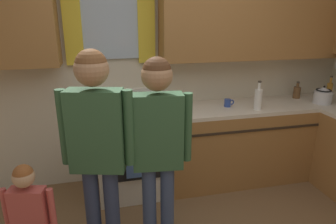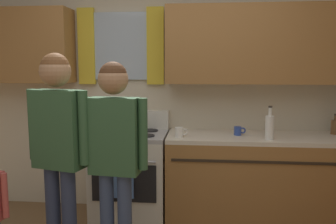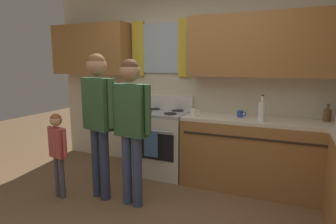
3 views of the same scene
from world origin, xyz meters
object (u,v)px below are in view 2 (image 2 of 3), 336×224
(adult_in_plaid, at_px, (114,144))
(adult_holding_child, at_px, (58,137))
(mug_ceramic_white, at_px, (180,132))
(bottle_milk_white, at_px, (270,127))
(mug_cobalt_blue, at_px, (238,131))
(stove_oven, at_px, (131,174))
(bottle_squat_brown, at_px, (335,127))

(adult_in_plaid, bearing_deg, adult_holding_child, 179.49)
(mug_ceramic_white, bearing_deg, bottle_milk_white, -1.37)
(bottle_milk_white, distance_m, mug_cobalt_blue, 0.33)
(bottle_milk_white, height_order, mug_ceramic_white, bottle_milk_white)
(stove_oven, height_order, bottle_milk_white, bottle_milk_white)
(bottle_squat_brown, bearing_deg, mug_cobalt_blue, -171.65)
(bottle_milk_white, xyz_separation_m, mug_ceramic_white, (-0.84, 0.02, -0.07))
(stove_oven, distance_m, adult_holding_child, 1.20)
(mug_ceramic_white, xyz_separation_m, mug_cobalt_blue, (0.57, 0.15, -0.00))
(stove_oven, height_order, adult_holding_child, adult_holding_child)
(mug_ceramic_white, xyz_separation_m, adult_in_plaid, (-0.42, -0.84, 0.07))
(stove_oven, bearing_deg, bottle_milk_white, -7.32)
(mug_ceramic_white, height_order, mug_cobalt_blue, mug_ceramic_white)
(mug_ceramic_white, relative_size, adult_holding_child, 0.08)
(stove_oven, xyz_separation_m, mug_cobalt_blue, (1.08, -0.00, 0.48))
(bottle_squat_brown, relative_size, mug_ceramic_white, 1.63)
(mug_ceramic_white, height_order, adult_holding_child, adult_holding_child)
(adult_holding_child, bearing_deg, adult_in_plaid, -0.51)
(bottle_squat_brown, relative_size, bottle_milk_white, 0.65)
(stove_oven, xyz_separation_m, adult_holding_child, (-0.34, -0.99, 0.59))
(bottle_milk_white, height_order, mug_cobalt_blue, bottle_milk_white)
(adult_holding_child, bearing_deg, mug_ceramic_white, 44.50)
(adult_in_plaid, bearing_deg, mug_cobalt_blue, 44.92)
(stove_oven, bearing_deg, mug_ceramic_white, -16.65)
(stove_oven, bearing_deg, adult_holding_child, -108.81)
(bottle_squat_brown, bearing_deg, bottle_milk_white, -155.99)
(stove_oven, bearing_deg, mug_cobalt_blue, -0.19)
(bottle_milk_white, relative_size, mug_ceramic_white, 2.49)
(adult_holding_child, height_order, adult_in_plaid, adult_holding_child)
(bottle_milk_white, xyz_separation_m, adult_in_plaid, (-1.26, -0.82, -0.01))
(bottle_milk_white, bearing_deg, bottle_squat_brown, 24.01)
(adult_in_plaid, bearing_deg, mug_ceramic_white, 63.25)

